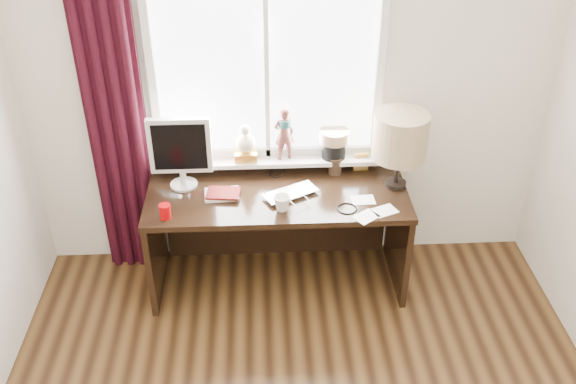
{
  "coord_description": "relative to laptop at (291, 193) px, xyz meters",
  "views": [
    {
      "loc": [
        -0.21,
        -1.86,
        3.02
      ],
      "look_at": [
        -0.05,
        1.25,
        1.0
      ],
      "focal_mm": 40.0,
      "sensor_mm": 36.0,
      "label": 1
    }
  ],
  "objects": [
    {
      "name": "wall_back",
      "position": [
        0.01,
        0.4,
        0.54
      ],
      "size": [
        3.5,
        0.0,
        2.6
      ],
      "primitive_type": "cube",
      "rotation": [
        1.57,
        0.0,
        0.0
      ],
      "color": "silver",
      "rests_on": "ground"
    },
    {
      "name": "laptop",
      "position": [
        0.0,
        0.0,
        0.0
      ],
      "size": [
        0.42,
        0.36,
        0.03
      ],
      "primitive_type": "imported",
      "rotation": [
        0.0,
        0.0,
        0.47
      ],
      "color": "silver",
      "rests_on": "desk"
    },
    {
      "name": "mug",
      "position": [
        -0.06,
        -0.16,
        0.04
      ],
      "size": [
        0.14,
        0.14,
        0.11
      ],
      "primitive_type": "imported",
      "rotation": [
        0.0,
        0.0,
        1.13
      ],
      "color": "white",
      "rests_on": "desk"
    },
    {
      "name": "red_cup",
      "position": [
        -0.78,
        -0.21,
        0.03
      ],
      "size": [
        0.07,
        0.07,
        0.09
      ],
      "primitive_type": "cylinder",
      "color": "#940003",
      "rests_on": "desk"
    },
    {
      "name": "window",
      "position": [
        -0.12,
        0.36,
        0.55
      ],
      "size": [
        1.52,
        0.2,
        1.4
      ],
      "color": "white",
      "rests_on": "ground"
    },
    {
      "name": "curtain",
      "position": [
        -1.12,
        0.31,
        0.35
      ],
      "size": [
        0.38,
        0.09,
        2.25
      ],
      "color": "black",
      "rests_on": "floor"
    },
    {
      "name": "desk",
      "position": [
        -0.09,
        0.13,
        -0.26
      ],
      "size": [
        1.7,
        0.7,
        0.75
      ],
      "color": "black",
      "rests_on": "floor"
    },
    {
      "name": "monitor",
      "position": [
        -0.7,
        0.15,
        0.26
      ],
      "size": [
        0.4,
        0.18,
        0.49
      ],
      "color": "beige",
      "rests_on": "desk"
    },
    {
      "name": "notebook_stack",
      "position": [
        -0.44,
        0.01,
        0.0
      ],
      "size": [
        0.24,
        0.18,
        0.03
      ],
      "color": "beige",
      "rests_on": "desk"
    },
    {
      "name": "brush_holder",
      "position": [
        0.32,
        0.26,
        0.05
      ],
      "size": [
        0.09,
        0.09,
        0.25
      ],
      "color": "black",
      "rests_on": "desk"
    },
    {
      "name": "icon_frame",
      "position": [
        0.5,
        0.29,
        0.05
      ],
      "size": [
        0.1,
        0.03,
        0.13
      ],
      "color": "gold",
      "rests_on": "desk"
    },
    {
      "name": "table_lamp",
      "position": [
        0.7,
        0.08,
        0.35
      ],
      "size": [
        0.35,
        0.35,
        0.52
      ],
      "color": "black",
      "rests_on": "desk"
    },
    {
      "name": "loose_papers",
      "position": [
        0.49,
        -0.19,
        -0.01
      ],
      "size": [
        0.31,
        0.33,
        0.0
      ],
      "color": "white",
      "rests_on": "desk"
    },
    {
      "name": "desk_cables",
      "position": [
        0.17,
        0.02,
        -0.01
      ],
      "size": [
        0.56,
        0.57,
        0.01
      ],
      "color": "black",
      "rests_on": "desk"
    }
  ]
}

